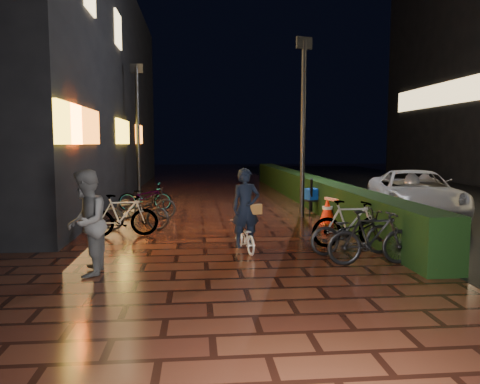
{
  "coord_description": "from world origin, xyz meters",
  "views": [
    {
      "loc": [
        -0.71,
        -8.99,
        2.17
      ],
      "look_at": [
        0.24,
        1.24,
        1.1
      ],
      "focal_mm": 35.0,
      "sensor_mm": 36.0,
      "label": 1
    }
  ],
  "objects": [
    {
      "name": "bystander_person",
      "position": [
        -2.52,
        -1.23,
        0.88
      ],
      "size": [
        0.7,
        0.88,
        1.75
      ],
      "primitive_type": "imported",
      "rotation": [
        0.0,
        0.0,
        -1.53
      ],
      "color": "#525254",
      "rests_on": "ground"
    },
    {
      "name": "cyclist",
      "position": [
        0.25,
        0.17,
        0.63
      ],
      "size": [
        0.67,
        1.23,
        1.68
      ],
      "color": "silver",
      "rests_on": "ground"
    },
    {
      "name": "traffic_barrier",
      "position": [
        3.02,
        2.63,
        0.36
      ],
      "size": [
        0.91,
        1.78,
        0.73
      ],
      "color": "orange",
      "rests_on": "ground"
    },
    {
      "name": "parked_bikes_hedge",
      "position": [
        2.39,
        -0.28,
        0.48
      ],
      "size": [
        1.89,
        2.02,
        0.99
      ],
      "color": "black",
      "rests_on": "ground"
    },
    {
      "name": "hedge",
      "position": [
        3.3,
        8.0,
        0.5
      ],
      "size": [
        0.7,
        20.0,
        1.0
      ],
      "primitive_type": "cube",
      "color": "black",
      "rests_on": "ground"
    },
    {
      "name": "lamp_post_sf",
      "position": [
        -2.93,
        9.32,
        2.84
      ],
      "size": [
        0.49,
        0.15,
        5.16
      ],
      "color": "black",
      "rests_on": "ground"
    },
    {
      "name": "cart_assembly",
      "position": [
        2.82,
        4.92,
        0.59
      ],
      "size": [
        0.74,
        0.79,
        1.15
      ],
      "color": "black",
      "rests_on": "ground"
    },
    {
      "name": "lamp_post_hedge",
      "position": [
        2.41,
        4.6,
        2.87
      ],
      "size": [
        0.5,
        0.22,
        5.22
      ],
      "color": "black",
      "rests_on": "ground"
    },
    {
      "name": "van",
      "position": [
        5.67,
        4.15,
        0.69
      ],
      "size": [
        3.48,
        5.35,
        1.37
      ],
      "primitive_type": "imported",
      "rotation": [
        0.0,
        0.0,
        -0.26
      ],
      "color": "silver",
      "rests_on": "ground"
    },
    {
      "name": "ground",
      "position": [
        0.0,
        0.0,
        0.0
      ],
      "size": [
        80.0,
        80.0,
        0.0
      ],
      "primitive_type": "plane",
      "color": "#381911",
      "rests_on": "ground"
    },
    {
      "name": "parked_bikes_storefront",
      "position": [
        -2.31,
        3.99,
        0.46
      ],
      "size": [
        1.98,
        4.93,
        0.99
      ],
      "color": "black",
      "rests_on": "ground"
    }
  ]
}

